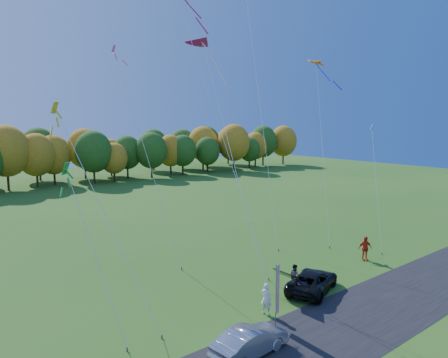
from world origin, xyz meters
TOP-DOWN VIEW (x-y plane):
  - ground at (0.00, 0.00)m, footprint 160.00×160.00m
  - asphalt_strip at (0.00, -4.00)m, footprint 90.00×6.00m
  - tree_line at (0.00, 55.00)m, footprint 116.00×12.00m
  - black_suv at (2.67, 0.20)m, footprint 5.43×3.90m
  - silver_sedan at (-5.71, -2.87)m, footprint 4.28×1.76m
  - person_tailgate_a at (-2.02, -0.26)m, footprint 0.66×0.79m
  - person_tailgate_b at (2.33, 1.42)m, footprint 0.68×0.83m
  - person_east at (10.79, 1.55)m, footprint 1.23×0.94m
  - feather_flag at (-2.79, -1.82)m, footprint 0.45×0.24m
  - kite_delta_blue at (0.99, 8.24)m, footprint 3.34×10.52m
  - kite_parafoil_orange at (9.61, 13.04)m, footprint 6.39×11.50m
  - kite_delta_red at (1.13, 6.70)m, footprint 3.16×10.37m
  - kite_parafoil_rainbow at (13.71, 8.28)m, footprint 6.59×6.60m
  - kite_diamond_yellow at (-9.62, 3.94)m, footprint 3.48×6.21m
  - kite_diamond_green at (-10.66, 3.20)m, footprint 1.68×4.62m
  - kite_diamond_pink at (-2.07, 13.19)m, footprint 1.34×8.91m
  - kite_diamond_blue_low at (14.34, 2.93)m, footprint 2.92×3.48m

SIDE VIEW (x-z plane):
  - ground at x=0.00m, z-range 0.00..0.00m
  - tree_line at x=0.00m, z-range -5.00..5.00m
  - asphalt_strip at x=0.00m, z-range 0.00..0.01m
  - black_suv at x=2.67m, z-range 0.00..1.37m
  - silver_sedan at x=-5.71m, z-range 0.00..1.38m
  - person_tailgate_b at x=2.33m, z-range 0.00..1.56m
  - person_tailgate_a at x=-2.02m, z-range 0.00..1.85m
  - person_east at x=10.79m, z-range 0.00..1.95m
  - feather_flag at x=-2.79m, z-range 0.39..4.01m
  - kite_diamond_green at x=-10.66m, z-range -0.13..9.16m
  - kite_diamond_blue_low at x=14.34m, z-range -0.17..10.74m
  - kite_diamond_yellow at x=-9.62m, z-range -0.19..12.20m
  - kite_parafoil_rainbow at x=13.71m, z-range -0.14..17.10m
  - kite_diamond_pink at x=-2.07m, z-range -0.10..17.33m
  - kite_delta_red at x=1.13m, z-range -0.17..18.43m
  - kite_delta_blue at x=0.99m, z-range 0.11..23.11m
  - kite_parafoil_orange at x=9.61m, z-range -0.16..31.17m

